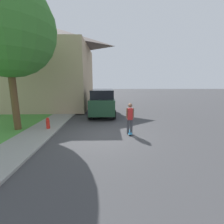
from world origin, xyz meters
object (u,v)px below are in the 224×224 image
at_px(skateboard, 130,132).
at_px(suv_parked, 103,102).
at_px(car_down_street, 101,97).
at_px(skateboarder, 130,117).
at_px(lawn_tree_near, 5,28).
at_px(fire_hydrant, 48,123).

bearing_deg(skateboard, suv_parked, 108.83).
relative_size(car_down_street, skateboarder, 2.62).
xyz_separation_m(lawn_tree_near, skateboarder, (6.36, -0.77, -4.53)).
xyz_separation_m(car_down_street, fire_hydrant, (-2.36, -14.12, -0.20)).
xyz_separation_m(skateboarder, fire_hydrant, (-4.65, 0.81, -0.51)).
relative_size(suv_parked, fire_hydrant, 6.88).
xyz_separation_m(suv_parked, fire_hydrant, (-3.05, -3.94, -0.76)).
distance_m(lawn_tree_near, fire_hydrant, 5.32).
bearing_deg(skateboarder, suv_parked, 108.62).
relative_size(lawn_tree_near, car_down_street, 1.81).
height_order(car_down_street, fire_hydrant, car_down_street).
bearing_deg(suv_parked, skateboarder, -71.38).
height_order(car_down_street, skateboarder, skateboarder).
bearing_deg(lawn_tree_near, skateboarder, -6.94).
height_order(lawn_tree_near, skateboard, lawn_tree_near).
height_order(car_down_street, skateboard, car_down_street).
bearing_deg(skateboard, car_down_street, 98.75).
height_order(suv_parked, fire_hydrant, suv_parked).
height_order(suv_parked, skateboarder, suv_parked).
distance_m(car_down_street, skateboard, 15.08).
bearing_deg(skateboard, fire_hydrant, 170.61).
bearing_deg(car_down_street, lawn_tree_near, -106.05).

